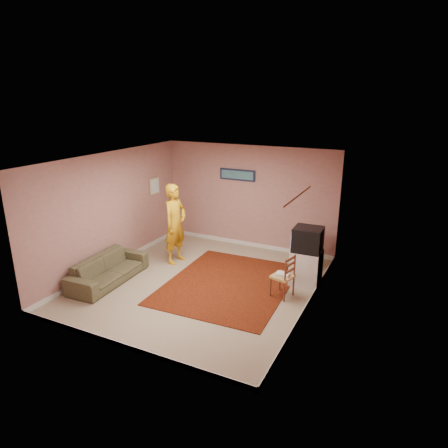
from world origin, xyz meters
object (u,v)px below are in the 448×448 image
at_px(tv_cabinet, 306,268).
at_px(chair_b, 283,271).
at_px(sofa, 108,269).
at_px(crt_tv, 308,239).
at_px(chair_a, 312,246).
at_px(person, 175,224).

height_order(tv_cabinet, chair_b, chair_b).
bearing_deg(chair_b, sofa, -59.91).
distance_m(chair_b, sofa, 3.62).
relative_size(crt_tv, chair_a, 1.27).
distance_m(chair_b, person, 2.86).
bearing_deg(chair_b, chair_a, -171.51).
bearing_deg(person, sofa, 159.89).
bearing_deg(chair_a, sofa, -129.10).
bearing_deg(sofa, chair_b, -77.09).
bearing_deg(crt_tv, tv_cabinet, -0.00).
bearing_deg(crt_tv, person, -178.81).
bearing_deg(tv_cabinet, sofa, -155.88).
distance_m(crt_tv, sofa, 4.17).
height_order(tv_cabinet, chair_a, chair_a).
distance_m(sofa, person, 1.81).
xyz_separation_m(tv_cabinet, crt_tv, (-0.01, -0.00, 0.62)).
bearing_deg(sofa, chair_a, -57.41).
distance_m(crt_tv, chair_b, 0.89).
relative_size(tv_cabinet, chair_b, 1.60).
bearing_deg(crt_tv, chair_a, 94.90).
relative_size(chair_b, sofa, 0.25).
relative_size(crt_tv, chair_b, 1.27).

